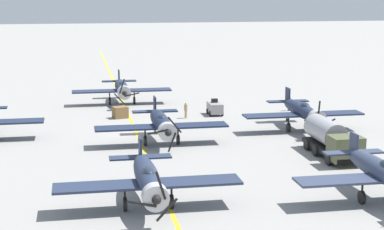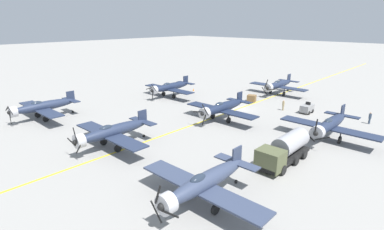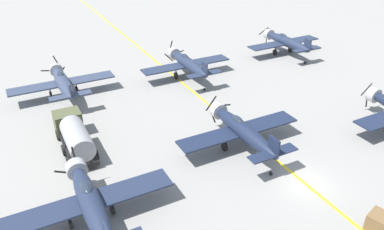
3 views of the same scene
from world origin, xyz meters
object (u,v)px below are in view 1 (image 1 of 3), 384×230
(tow_tractor, at_px, (215,108))
(airplane_near_center, at_px, (122,88))
(airplane_far_center, at_px, (148,178))
(fuel_tanker, at_px, (331,139))
(supply_crate_by_tanker, at_px, (120,112))
(ground_crew_walking, at_px, (289,103))
(airplane_far_left, at_px, (382,172))
(airplane_mid_left, at_px, (302,111))
(ground_crew_inspecting, at_px, (186,110))
(airplane_mid_center, at_px, (161,123))

(tow_tractor, bearing_deg, airplane_near_center, -42.11)
(airplane_far_center, bearing_deg, airplane_near_center, -89.25)
(fuel_tanker, height_order, supply_crate_by_tanker, fuel_tanker)
(ground_crew_walking, bearing_deg, supply_crate_by_tanker, 2.07)
(tow_tractor, bearing_deg, fuel_tanker, 106.34)
(airplane_far_left, relative_size, fuel_tanker, 1.50)
(fuel_tanker, bearing_deg, airplane_mid_left, -96.00)
(airplane_far_left, relative_size, supply_crate_by_tanker, 7.95)
(tow_tractor, distance_m, ground_crew_inspecting, 3.75)
(airplane_far_left, height_order, ground_crew_inspecting, airplane_far_left)
(airplane_mid_left, distance_m, ground_crew_inspecting, 13.24)
(airplane_mid_left, height_order, airplane_mid_center, airplane_mid_left)
(airplane_mid_left, bearing_deg, supply_crate_by_tanker, -12.18)
(fuel_tanker, relative_size, tow_tractor, 3.08)
(airplane_far_left, relative_size, airplane_mid_left, 1.00)
(airplane_mid_left, xyz_separation_m, ground_crew_walking, (-2.19, -10.34, -1.05))
(airplane_near_center, xyz_separation_m, fuel_tanker, (-15.48, 28.34, -0.50))
(airplane_mid_left, bearing_deg, ground_crew_inspecting, -21.79)
(airplane_far_center, xyz_separation_m, airplane_near_center, (-1.17, -38.35, 0.00))
(airplane_near_center, bearing_deg, ground_crew_inspecting, 134.14)
(airplane_mid_center, relative_size, ground_crew_inspecting, 6.86)
(airplane_near_center, bearing_deg, airplane_mid_left, 144.49)
(airplane_mid_center, distance_m, airplane_near_center, 21.49)
(airplane_mid_left, bearing_deg, tow_tractor, -37.63)
(airplane_mid_left, distance_m, airplane_near_center, 24.68)
(airplane_far_left, xyz_separation_m, airplane_mid_center, (12.29, -18.40, -0.00))
(airplane_mid_left, relative_size, ground_crew_inspecting, 6.86)
(airplane_far_left, relative_size, tow_tractor, 4.62)
(airplane_mid_center, distance_m, ground_crew_inspecting, 12.13)
(airplane_near_center, height_order, ground_crew_inspecting, airplane_near_center)
(airplane_near_center, xyz_separation_m, ground_crew_walking, (-18.73, 7.98, -1.05))
(tow_tractor, xyz_separation_m, ground_crew_walking, (-8.97, -0.84, 0.17))
(fuel_tanker, xyz_separation_m, supply_crate_by_tanker, (16.29, -19.66, -0.88))
(ground_crew_walking, bearing_deg, airplane_far_left, 82.04)
(tow_tractor, bearing_deg, airplane_far_left, 98.30)
(airplane_far_left, distance_m, airplane_mid_center, 22.13)
(airplane_far_center, bearing_deg, tow_tractor, -107.81)
(ground_crew_inspecting, distance_m, supply_crate_by_tanker, 7.18)
(airplane_mid_center, bearing_deg, airplane_far_left, 130.38)
(airplane_far_left, bearing_deg, airplane_near_center, -53.38)
(airplane_near_center, bearing_deg, ground_crew_walking, 169.35)
(ground_crew_walking, bearing_deg, airplane_mid_center, 38.71)
(airplane_mid_center, xyz_separation_m, ground_crew_walking, (-16.74, -13.42, -1.05))
(airplane_mid_center, bearing_deg, ground_crew_walking, -134.64)
(airplane_far_center, xyz_separation_m, airplane_mid_center, (-3.15, -16.95, -0.00))
(airplane_near_center, height_order, tow_tractor, airplane_near_center)
(airplane_far_center, height_order, airplane_near_center, airplane_far_center)
(fuel_tanker, bearing_deg, airplane_mid_center, -27.26)
(airplane_mid_center, distance_m, ground_crew_walking, 21.48)
(tow_tractor, bearing_deg, supply_crate_by_tanker, -0.72)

